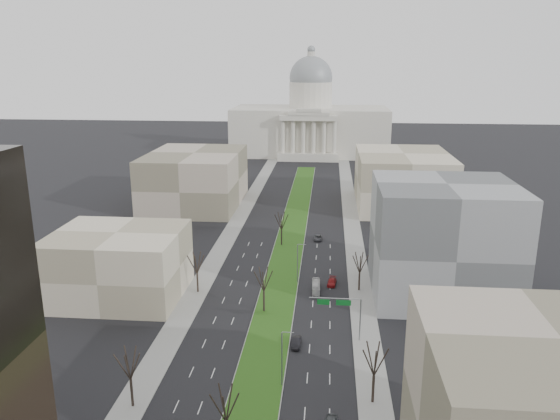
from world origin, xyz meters
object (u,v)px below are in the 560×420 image
Objects in this scene: car_red at (332,282)px; box_van at (316,287)px; car_black at (296,342)px; car_grey_far at (318,238)px.

box_van is at bearing -127.56° from car_red.
car_black is at bearing -98.15° from box_van.
box_van reaches higher than car_grey_far.
car_black is 0.94× the size of car_red.
car_red is (6.18, 27.38, -0.04)m from car_black.
box_van is at bearing 85.22° from car_black.
car_black reaches higher than car_grey_far.
car_black is 23.98m from box_van.
car_grey_far is (2.41, 58.24, -0.07)m from car_black.
car_red is at bearing 79.14° from car_black.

